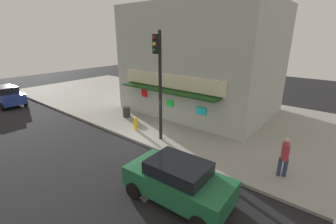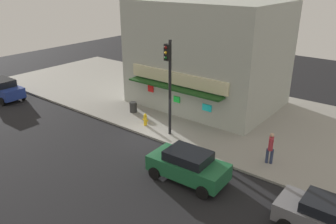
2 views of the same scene
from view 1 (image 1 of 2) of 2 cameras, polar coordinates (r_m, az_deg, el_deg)
ground_plane at (r=13.29m, az=-7.95°, el=-7.59°), size 59.15×59.15×0.00m
sidewalk at (r=17.87m, az=7.15°, el=-0.33°), size 39.43×12.82×0.14m
corner_building at (r=18.18m, az=8.37°, el=12.73°), size 10.55×8.62×7.78m
traffic_light at (r=12.13m, az=-2.29°, el=9.52°), size 0.32×0.58×5.95m
fire_hydrant at (r=14.55m, az=-8.06°, el=-2.87°), size 0.47×0.23×0.84m
trash_can at (r=16.96m, az=-10.32°, el=0.05°), size 0.54×0.54×0.75m
pedestrian at (r=10.75m, az=27.06°, el=-9.69°), size 0.42×0.54×1.77m
parked_car_blue at (r=24.31m, az=-35.29°, el=3.37°), size 4.04×1.94×1.67m
parked_car_green at (r=8.66m, az=2.56°, el=-16.70°), size 4.02×2.18×1.59m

